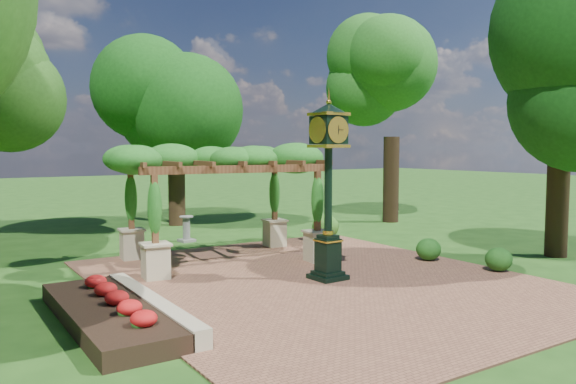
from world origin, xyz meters
TOP-DOWN VIEW (x-y plane):
  - ground at (0.00, 0.00)m, footprint 120.00×120.00m
  - brick_plaza at (0.00, 1.00)m, footprint 10.00×12.00m
  - border_wall at (-4.60, 0.50)m, footprint 0.35×5.00m
  - flower_bed at (-5.50, 0.50)m, footprint 1.50×5.00m
  - pedestal_clock at (0.25, 1.00)m, footprint 0.95×0.95m
  - pergola at (-0.89, 4.70)m, footprint 5.93×4.06m
  - sundial at (-0.43, 8.62)m, footprint 0.57×0.57m
  - shrub_front at (4.73, -0.81)m, footprint 0.96×0.96m
  - shrub_mid at (4.25, 1.29)m, footprint 0.93×0.93m
  - shrub_back at (4.09, 6.23)m, footprint 1.32×1.32m
  - tree_north at (0.97, 13.00)m, footprint 4.48×4.48m
  - tree_east_far at (9.65, 8.64)m, footprint 4.21×4.21m
  - tree_east_near at (8.25, -0.31)m, footprint 4.68×4.68m

SIDE VIEW (x-z plane):
  - ground at x=0.00m, z-range 0.00..0.00m
  - brick_plaza at x=0.00m, z-range 0.00..0.04m
  - flower_bed at x=-5.50m, z-range 0.00..0.36m
  - border_wall at x=-4.60m, z-range 0.00..0.40m
  - shrub_front at x=4.73m, z-range 0.04..0.69m
  - shrub_mid at x=4.25m, z-range 0.04..0.71m
  - sundial at x=-0.43m, z-range -0.06..0.88m
  - shrub_back at x=4.09m, z-range 0.04..0.94m
  - pedestal_clock at x=0.25m, z-range 0.45..5.04m
  - pergola at x=-0.89m, z-range 1.13..4.66m
  - tree_east_near at x=8.25m, z-range 1.50..9.47m
  - tree_north at x=0.97m, z-range 1.59..10.16m
  - tree_east_far at x=9.65m, z-range 1.87..11.98m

